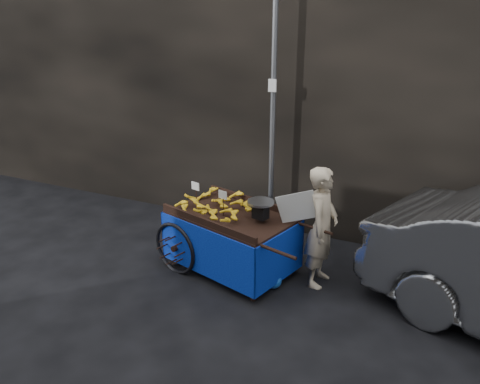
% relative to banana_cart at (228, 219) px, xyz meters
% --- Properties ---
extents(ground, '(80.00, 80.00, 0.00)m').
position_rel_banana_cart_xyz_m(ground, '(-0.15, -0.09, -0.76)').
color(ground, black).
rests_on(ground, ground).
extents(building_wall, '(13.50, 2.00, 5.00)m').
position_rel_banana_cart_xyz_m(building_wall, '(0.24, 2.51, 1.74)').
color(building_wall, black).
rests_on(building_wall, ground).
extents(street_pole, '(0.12, 0.10, 4.00)m').
position_rel_banana_cart_xyz_m(street_pole, '(0.15, 1.21, 1.25)').
color(street_pole, slate).
rests_on(street_pole, ground).
extents(banana_cart, '(2.44, 1.56, 1.22)m').
position_rel_banana_cart_xyz_m(banana_cart, '(0.00, 0.00, 0.00)').
color(banana_cart, black).
rests_on(banana_cart, ground).
extents(vendor, '(0.79, 0.60, 1.61)m').
position_rel_banana_cart_xyz_m(vendor, '(1.25, 0.17, 0.05)').
color(vendor, tan).
rests_on(vendor, ground).
extents(plastic_bag, '(0.26, 0.21, 0.24)m').
position_rel_banana_cart_xyz_m(plastic_bag, '(0.74, -0.23, -0.64)').
color(plastic_bag, blue).
rests_on(plastic_bag, ground).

